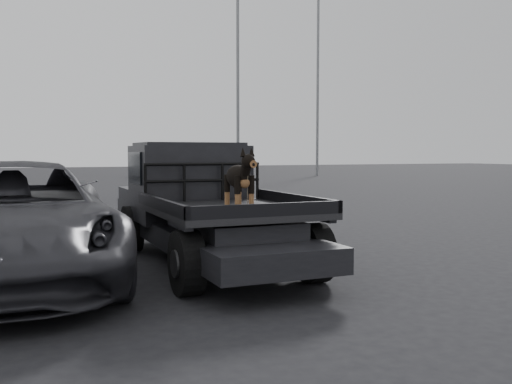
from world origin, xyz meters
name	(u,v)px	position (x,y,z in m)	size (l,w,h in m)	color
ground	(326,291)	(0.00, 0.00, 0.00)	(120.00, 120.00, 0.00)	black
flatbed_ute	(208,233)	(-0.76, 2.14, 0.46)	(2.00, 5.40, 0.92)	black
ute_cab	(189,170)	(-0.76, 3.09, 1.36)	(1.72, 1.30, 0.88)	black
headache_rack	(204,182)	(-0.76, 2.34, 1.20)	(1.80, 0.08, 0.55)	black
dog	(239,181)	(-0.85, 0.68, 1.29)	(0.32, 0.60, 0.74)	black
parked_suv	(11,221)	(-3.43, 2.05, 0.77)	(2.54, 5.52, 1.53)	#2D2D32
distant_car_b	(165,166)	(5.97, 31.09, 0.76)	(2.13, 5.23, 1.52)	#48484D
floodlight_mid	(238,64)	(8.97, 25.58, 6.80)	(1.08, 0.28, 12.41)	slate
floodlight_far	(318,63)	(16.32, 29.12, 7.84)	(1.08, 0.28, 14.47)	slate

